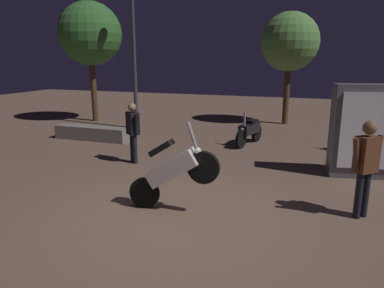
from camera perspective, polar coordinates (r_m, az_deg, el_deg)
ground_plane at (r=6.32m, az=-2.64°, el=-11.22°), size 40.00×40.00×0.00m
motorcycle_white_foreground at (r=6.20m, az=-3.14°, el=-4.34°), size 1.66×0.33×1.63m
motorcycle_red_parked_left at (r=11.31m, az=25.72°, el=0.95°), size 1.66×0.35×1.11m
motorcycle_black_parked_right at (r=11.26m, az=9.15°, el=2.08°), size 0.54×1.63×1.11m
person_rider_beside at (r=9.20m, az=-9.44°, el=2.54°), size 0.57×0.48×1.55m
person_bystander_far at (r=6.54m, az=26.06°, el=-2.49°), size 0.54×0.52×1.67m
streetlamp_near at (r=13.79m, az=-9.35°, el=16.48°), size 0.36×0.36×5.38m
tree_left_bg at (r=15.06m, az=15.35°, el=15.44°), size 2.29×2.29×4.42m
tree_center_bg at (r=15.86m, az=-15.98°, el=16.55°), size 2.57×2.57×4.91m
kiosk_billboard at (r=8.90m, az=26.41°, el=1.82°), size 1.66×0.80×2.10m
planter_wall_low at (r=12.27m, az=-15.74°, el=1.68°), size 2.60×0.50×0.45m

